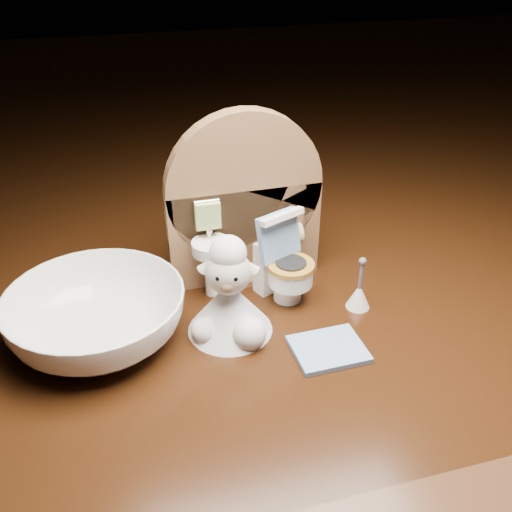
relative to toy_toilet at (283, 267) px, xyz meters
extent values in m
cube|color=black|center=(-0.02, -0.03, -0.08)|extent=(2.50, 2.50, 0.10)
cube|color=brown|center=(-0.02, 0.04, 0.02)|extent=(0.13, 0.02, 0.09)
cylinder|color=brown|center=(-0.02, 0.04, 0.06)|extent=(0.13, 0.02, 0.13)
cube|color=brown|center=(-0.02, 0.04, -0.03)|extent=(0.05, 0.04, 0.01)
cylinder|color=white|center=(-0.06, 0.02, -0.01)|extent=(0.01, 0.01, 0.04)
cylinder|color=white|center=(-0.06, 0.01, 0.02)|extent=(0.03, 0.03, 0.01)
cylinder|color=silver|center=(-0.06, 0.02, 0.03)|extent=(0.00, 0.00, 0.01)
cube|color=#9CB569|center=(-0.06, 0.02, 0.04)|extent=(0.02, 0.01, 0.02)
cube|color=brown|center=(0.01, 0.03, 0.02)|extent=(0.02, 0.01, 0.02)
cylinder|color=tan|center=(0.01, 0.02, 0.02)|extent=(0.02, 0.02, 0.02)
cylinder|color=white|center=(0.00, -0.01, -0.02)|extent=(0.02, 0.02, 0.02)
cylinder|color=white|center=(0.00, -0.01, 0.00)|extent=(0.04, 0.04, 0.02)
cylinder|color=#9F6C21|center=(0.00, -0.01, 0.01)|extent=(0.04, 0.04, 0.00)
cube|color=white|center=(-0.01, 0.01, 0.00)|extent=(0.03, 0.03, 0.05)
cube|color=#7599C8|center=(0.00, 0.01, 0.03)|extent=(0.04, 0.03, 0.04)
cube|color=white|center=(0.00, 0.00, 0.05)|extent=(0.04, 0.02, 0.01)
cylinder|color=#84A620|center=(0.00, 0.02, 0.02)|extent=(0.01, 0.01, 0.01)
cube|color=#7599C8|center=(0.01, -0.08, -0.03)|extent=(0.05, 0.04, 0.00)
cone|color=white|center=(0.05, -0.03, -0.02)|extent=(0.02, 0.02, 0.02)
cylinder|color=#59595B|center=(0.05, -0.03, 0.00)|extent=(0.00, 0.00, 0.03)
sphere|color=#59595B|center=(0.05, -0.03, 0.02)|extent=(0.01, 0.01, 0.01)
cone|color=white|center=(-0.05, -0.03, -0.01)|extent=(0.07, 0.07, 0.04)
sphere|color=white|center=(-0.04, -0.05, -0.02)|extent=(0.03, 0.03, 0.03)
sphere|color=white|center=(-0.07, -0.04, -0.02)|extent=(0.02, 0.02, 0.02)
sphere|color=beige|center=(-0.05, -0.04, 0.03)|extent=(0.03, 0.03, 0.03)
sphere|color=#987850|center=(-0.06, -0.05, 0.02)|extent=(0.01, 0.01, 0.01)
sphere|color=white|center=(-0.05, -0.03, 0.04)|extent=(0.03, 0.03, 0.03)
cone|color=beige|center=(-0.07, -0.03, 0.03)|extent=(0.02, 0.01, 0.02)
cone|color=beige|center=(-0.04, -0.04, 0.03)|extent=(0.02, 0.01, 0.02)
sphere|color=black|center=(-0.06, -0.05, 0.03)|extent=(0.00, 0.00, 0.00)
sphere|color=black|center=(-0.05, -0.05, 0.03)|extent=(0.00, 0.00, 0.00)
imported|color=white|center=(-0.15, -0.02, -0.01)|extent=(0.17, 0.17, 0.04)
camera|label=1|loc=(-0.13, -0.37, 0.25)|focal=40.00mm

